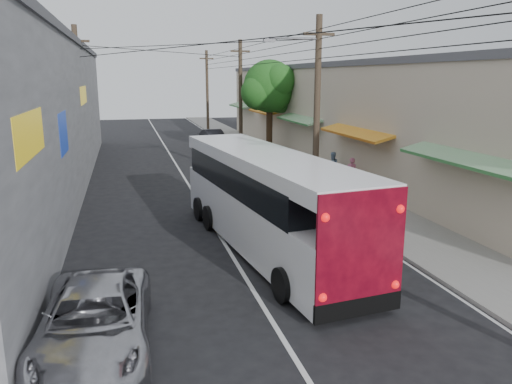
% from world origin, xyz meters
% --- Properties ---
extents(ground, '(120.00, 120.00, 0.00)m').
position_xyz_m(ground, '(0.00, 0.00, 0.00)').
color(ground, black).
rests_on(ground, ground).
extents(sidewalk, '(3.00, 80.00, 0.12)m').
position_xyz_m(sidewalk, '(6.50, 20.00, 0.06)').
color(sidewalk, slate).
rests_on(sidewalk, ground).
extents(building_right, '(7.09, 40.00, 6.25)m').
position_xyz_m(building_right, '(10.99, 22.00, 3.15)').
color(building_right, '#B9A893').
rests_on(building_right, ground).
extents(building_left, '(7.20, 36.00, 7.25)m').
position_xyz_m(building_left, '(-8.50, 18.00, 3.65)').
color(building_left, gray).
rests_on(building_left, ground).
extents(utility_poles, '(11.80, 45.28, 8.00)m').
position_xyz_m(utility_poles, '(3.13, 20.33, 4.13)').
color(utility_poles, '#473828').
rests_on(utility_poles, ground).
extents(street_tree, '(4.40, 4.00, 6.60)m').
position_xyz_m(street_tree, '(6.87, 26.02, 4.67)').
color(street_tree, '#3F2B19').
rests_on(street_tree, ground).
extents(coach_bus, '(3.53, 11.04, 3.13)m').
position_xyz_m(coach_bus, '(1.19, 7.08, 1.62)').
color(coach_bus, white).
rests_on(coach_bus, ground).
extents(jeepney, '(2.42, 4.83, 1.31)m').
position_xyz_m(jeepney, '(-3.80, 1.93, 0.66)').
color(jeepney, '#B2B1B9').
rests_on(jeepney, ground).
extents(parked_suv, '(2.83, 5.81, 1.63)m').
position_xyz_m(parked_suv, '(4.60, 13.00, 0.81)').
color(parked_suv, '#A6A7AE').
rests_on(parked_suv, ground).
extents(parked_car_mid, '(1.79, 3.85, 1.28)m').
position_xyz_m(parked_car_mid, '(4.60, 24.97, 0.64)').
color(parked_car_mid, '#29282E').
rests_on(parked_car_mid, ground).
extents(parked_car_far, '(1.87, 4.13, 1.31)m').
position_xyz_m(parked_car_far, '(3.82, 31.78, 0.66)').
color(parked_car_far, black).
rests_on(parked_car_far, ground).
extents(pedestrian_near, '(0.62, 0.51, 1.48)m').
position_xyz_m(pedestrian_near, '(7.60, 14.29, 0.86)').
color(pedestrian_near, '#C6698E').
rests_on(pedestrian_near, sidewalk).
extents(pedestrian_far, '(0.77, 0.64, 1.46)m').
position_xyz_m(pedestrian_far, '(7.47, 16.33, 0.85)').
color(pedestrian_far, '#86A4C3').
rests_on(pedestrian_far, sidewalk).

